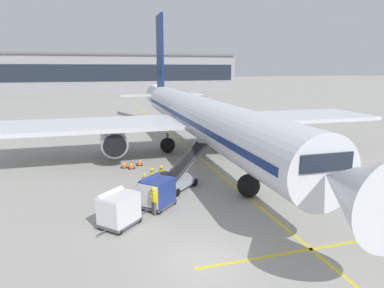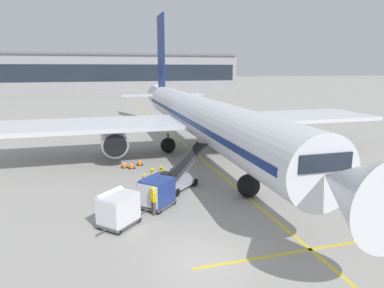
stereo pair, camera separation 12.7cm
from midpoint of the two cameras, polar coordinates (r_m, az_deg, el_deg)
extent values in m
plane|color=#9E9B93|center=(15.82, 2.14, -19.15)|extent=(600.00, 600.00, 0.00)
cylinder|color=silver|center=(32.39, 1.46, 4.69)|extent=(4.20, 37.61, 3.68)
cube|color=navy|center=(32.39, 1.46, 4.69)|extent=(4.22, 36.11, 0.44)
cone|color=silver|center=(14.40, 25.88, -6.86)|extent=(3.55, 3.73, 3.50)
cone|color=silver|center=(53.42, -5.30, 8.09)|extent=(3.21, 5.93, 3.13)
cube|color=silver|center=(32.07, -15.84, 3.13)|extent=(17.94, 7.76, 0.36)
cylinder|color=#93969E|center=(31.59, -12.85, 0.71)|extent=(2.35, 4.91, 2.28)
cylinder|color=black|center=(29.15, -12.62, -0.27)|extent=(1.94, 0.15, 1.94)
cube|color=silver|center=(37.21, 15.47, 4.41)|extent=(17.94, 7.76, 0.36)
cylinder|color=#93969E|center=(36.00, 13.79, 2.11)|extent=(2.35, 4.91, 2.28)
cylinder|color=black|center=(33.88, 15.81, 1.35)|extent=(1.94, 0.15, 1.94)
cube|color=navy|center=(51.84, -5.14, 14.69)|extent=(0.34, 4.51, 11.27)
cube|color=silver|center=(51.67, -4.96, 8.25)|extent=(12.17, 3.17, 0.20)
cube|color=#1E2633|center=(16.17, 20.15, -2.25)|extent=(2.60, 1.69, 0.81)
cylinder|color=#47474C|center=(22.63, 9.67, -5.43)|extent=(0.22, 0.22, 1.24)
sphere|color=black|center=(22.83, 9.61, -6.90)|extent=(1.52, 1.52, 1.52)
cylinder|color=#47474C|center=(33.96, -3.94, 0.82)|extent=(0.22, 0.22, 1.24)
sphere|color=black|center=(34.09, -3.92, -0.20)|extent=(1.52, 1.52, 1.52)
cylinder|color=#47474C|center=(35.43, 4.85, 1.30)|extent=(0.22, 0.22, 1.24)
sphere|color=black|center=(35.55, 4.83, 0.32)|extent=(1.52, 1.52, 1.52)
cube|color=#A3A8B2|center=(23.96, -2.36, -6.44)|extent=(3.57, 3.49, 0.44)
cube|color=black|center=(23.24, -4.39, -5.60)|extent=(0.82, 0.82, 0.70)
cylinder|color=#333338|center=(23.75, -3.44, -5.05)|extent=(0.08, 0.08, 0.80)
cube|color=#A3A8B2|center=(24.63, -0.80, -3.15)|extent=(4.21, 4.03, 1.96)
cube|color=black|center=(24.60, -0.80, -2.95)|extent=(4.01, 3.83, 1.81)
cube|color=#333338|center=(24.37, 0.08, -3.03)|extent=(3.59, 3.37, 2.00)
cube|color=#333338|center=(24.82, -1.67, -2.74)|extent=(3.59, 3.37, 2.00)
cylinder|color=black|center=(24.62, 0.61, -6.43)|extent=(0.55, 0.53, 0.56)
cylinder|color=black|center=(25.35, -2.28, -5.87)|extent=(0.55, 0.53, 0.56)
cylinder|color=black|center=(22.72, -2.44, -8.12)|extent=(0.55, 0.53, 0.56)
cylinder|color=black|center=(23.51, -5.47, -7.44)|extent=(0.55, 0.53, 0.56)
cube|color=#515156|center=(21.19, -5.69, -9.95)|extent=(2.55, 2.54, 0.12)
cylinder|color=#4C4C51|center=(20.20, -7.92, -11.22)|extent=(0.55, 0.54, 0.07)
cube|color=navy|center=(20.90, -5.74, -7.90)|extent=(2.41, 2.40, 1.50)
cube|color=navy|center=(20.95, -6.70, -6.34)|extent=(1.89, 1.89, 0.74)
cube|color=silver|center=(20.17, -7.32, -8.71)|extent=(1.03, 1.05, 1.38)
sphere|color=black|center=(21.00, -8.50, -10.42)|extent=(0.30, 0.30, 0.30)
sphere|color=black|center=(20.26, -5.39, -11.23)|extent=(0.30, 0.30, 0.30)
sphere|color=black|center=(22.19, -5.95, -9.06)|extent=(0.30, 0.30, 0.30)
sphere|color=black|center=(21.48, -2.94, -9.76)|extent=(0.30, 0.30, 0.30)
cube|color=#515156|center=(19.21, -11.95, -12.66)|extent=(2.55, 2.54, 0.12)
cylinder|color=#4C4C51|center=(18.33, -14.80, -14.14)|extent=(0.55, 0.54, 0.07)
cube|color=silver|center=(18.88, -12.07, -10.44)|extent=(2.41, 2.40, 1.50)
cube|color=silver|center=(18.94, -13.09, -8.70)|extent=(1.89, 1.89, 0.74)
cube|color=silver|center=(18.23, -14.10, -11.40)|extent=(1.03, 1.05, 1.38)
sphere|color=black|center=(19.14, -15.13, -13.13)|extent=(0.30, 0.30, 0.30)
sphere|color=black|center=(18.29, -11.98, -14.23)|extent=(0.30, 0.30, 0.30)
sphere|color=black|center=(20.19, -11.91, -11.55)|extent=(0.30, 0.30, 0.30)
sphere|color=black|center=(19.38, -8.80, -12.48)|extent=(0.30, 0.30, 0.30)
cylinder|color=#514C42|center=(19.98, -6.17, -10.73)|extent=(0.15, 0.15, 0.86)
cylinder|color=#514C42|center=(20.12, -6.46, -10.56)|extent=(0.15, 0.15, 0.86)
cube|color=yellow|center=(19.78, -6.37, -8.73)|extent=(0.37, 0.44, 0.58)
cube|color=white|center=(19.71, -6.68, -8.81)|extent=(0.15, 0.32, 0.08)
sphere|color=beige|center=(19.63, -6.40, -7.61)|extent=(0.21, 0.21, 0.21)
sphere|color=yellow|center=(19.61, -6.40, -7.42)|extent=(0.23, 0.23, 0.23)
cylinder|color=yellow|center=(19.61, -5.97, -9.06)|extent=(0.09, 0.09, 0.56)
cylinder|color=yellow|center=(19.98, -6.75, -8.66)|extent=(0.09, 0.09, 0.56)
cylinder|color=#333847|center=(22.33, -7.70, -8.19)|extent=(0.15, 0.15, 0.86)
cylinder|color=#333847|center=(22.49, -7.85, -8.04)|extent=(0.15, 0.15, 0.86)
cube|color=orange|center=(22.16, -7.83, -6.38)|extent=(0.30, 0.42, 0.58)
cube|color=white|center=(22.13, -8.14, -6.42)|extent=(0.07, 0.34, 0.08)
sphere|color=beige|center=(22.03, -7.86, -5.37)|extent=(0.21, 0.21, 0.21)
sphere|color=yellow|center=(22.01, -7.87, -5.20)|extent=(0.23, 0.23, 0.23)
cylinder|color=orange|center=(21.96, -7.62, -6.68)|extent=(0.09, 0.09, 0.56)
cylinder|color=orange|center=(22.39, -8.02, -6.31)|extent=(0.09, 0.09, 0.56)
cylinder|color=black|center=(23.59, -6.56, -7.00)|extent=(0.15, 0.15, 0.86)
cylinder|color=black|center=(23.43, -6.48, -7.15)|extent=(0.15, 0.15, 0.86)
cube|color=yellow|center=(23.28, -6.57, -5.40)|extent=(0.24, 0.38, 0.58)
cube|color=white|center=(23.30, -6.26, -5.38)|extent=(0.02, 0.34, 0.08)
sphere|color=brown|center=(23.15, -6.59, -4.44)|extent=(0.21, 0.21, 0.21)
sphere|color=yellow|center=(23.13, -6.60, -4.27)|extent=(0.23, 0.23, 0.23)
cylinder|color=yellow|center=(23.52, -6.67, -5.34)|extent=(0.09, 0.09, 0.56)
cylinder|color=yellow|center=(23.07, -6.46, -5.70)|extent=(0.09, 0.09, 0.56)
cylinder|color=#514C42|center=(23.93, -4.81, -6.68)|extent=(0.15, 0.15, 0.86)
cylinder|color=#514C42|center=(24.04, -5.14, -6.59)|extent=(0.15, 0.15, 0.86)
cube|color=yellow|center=(23.75, -5.01, -4.99)|extent=(0.42, 0.45, 0.58)
cube|color=white|center=(23.67, -5.21, -5.07)|extent=(0.22, 0.28, 0.08)
sphere|color=brown|center=(23.63, -5.03, -4.05)|extent=(0.21, 0.21, 0.21)
sphere|color=yellow|center=(23.61, -5.03, -3.88)|extent=(0.23, 0.23, 0.23)
cylinder|color=yellow|center=(23.62, -4.57, -5.21)|extent=(0.09, 0.09, 0.56)
cylinder|color=yellow|center=(23.92, -5.44, -5.00)|extent=(0.09, 0.09, 0.56)
cube|color=black|center=(30.21, -8.64, -3.45)|extent=(0.54, 0.54, 0.05)
cone|color=orange|center=(30.13, -8.66, -2.89)|extent=(0.43, 0.43, 0.56)
cylinder|color=white|center=(30.12, -8.66, -2.84)|extent=(0.24, 0.24, 0.07)
cube|color=black|center=(29.68, -11.14, -3.84)|extent=(0.53, 0.53, 0.05)
cone|color=orange|center=(29.59, -11.17, -3.28)|extent=(0.42, 0.42, 0.55)
cylinder|color=white|center=(29.59, -11.17, -3.23)|extent=(0.23, 0.23, 0.07)
cube|color=black|center=(29.33, -9.97, -3.99)|extent=(0.56, 0.56, 0.05)
cone|color=orange|center=(29.24, -10.00, -3.39)|extent=(0.45, 0.45, 0.59)
cylinder|color=white|center=(29.23, -10.00, -3.34)|extent=(0.25, 0.25, 0.07)
cube|color=yellow|center=(33.07, 1.02, -1.93)|extent=(0.20, 110.00, 0.01)
cube|color=yellow|center=(17.75, 20.11, -16.17)|extent=(12.00, 0.20, 0.01)
cube|color=#939399|center=(132.66, -14.15, 11.42)|extent=(94.79, 21.97, 12.63)
cube|color=#1E2633|center=(121.63, -13.96, 11.50)|extent=(91.95, 0.10, 5.68)
cube|color=slate|center=(130.53, -14.28, 14.33)|extent=(93.84, 18.68, 0.70)
camera|label=1|loc=(0.06, -89.85, 0.03)|focal=31.78mm
camera|label=2|loc=(0.06, 90.15, -0.03)|focal=31.78mm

